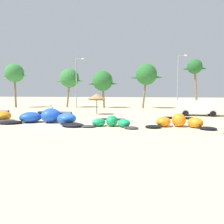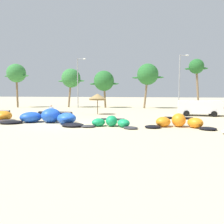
% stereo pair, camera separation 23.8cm
% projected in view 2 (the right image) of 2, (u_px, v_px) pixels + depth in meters
% --- Properties ---
extents(ground_plane, '(260.00, 260.00, 0.00)m').
position_uv_depth(ground_plane, '(69.00, 125.00, 19.02)').
color(ground_plane, beige).
extents(kite_left, '(8.53, 4.03, 1.32)m').
position_uv_depth(kite_left, '(48.00, 117.00, 20.01)').
color(kite_left, black).
rests_on(kite_left, ground).
extents(kite_left_of_center, '(4.87, 2.21, 0.89)m').
position_uv_depth(kite_left_of_center, '(111.00, 123.00, 17.81)').
color(kite_left_of_center, '#333338').
rests_on(kite_left_of_center, ground).
extents(kite_center, '(5.61, 2.55, 1.09)m').
position_uv_depth(kite_center, '(179.00, 122.00, 17.48)').
color(kite_center, black).
rests_on(kite_center, ground).
extents(beach_umbrella_near_van, '(2.26, 2.26, 2.67)m').
position_uv_depth(beach_umbrella_near_van, '(97.00, 97.00, 28.07)').
color(beach_umbrella_near_van, brown).
rests_on(beach_umbrella_near_van, ground).
extents(parked_van, '(4.88, 2.34, 1.84)m').
position_uv_depth(parked_van, '(198.00, 107.00, 26.49)').
color(parked_van, white).
rests_on(parked_van, ground).
extents(person_near_kites, '(0.36, 0.24, 1.62)m').
position_uv_depth(person_near_kites, '(51.00, 113.00, 20.98)').
color(person_near_kites, '#383842').
rests_on(person_near_kites, ground).
extents(palm_leftmost, '(5.29, 3.52, 8.29)m').
position_uv_depth(palm_leftmost, '(16.00, 74.00, 41.71)').
color(palm_leftmost, brown).
rests_on(palm_leftmost, ground).
extents(palm_left, '(5.45, 3.63, 7.44)m').
position_uv_depth(palm_left, '(71.00, 78.00, 42.17)').
color(palm_left, '#7F6647').
rests_on(palm_left, ground).
extents(palm_left_of_gap, '(5.67, 3.78, 6.93)m').
position_uv_depth(palm_left_of_gap, '(104.00, 81.00, 41.03)').
color(palm_left_of_gap, brown).
rests_on(palm_left_of_gap, ground).
extents(palm_center_left, '(5.70, 3.80, 8.00)m').
position_uv_depth(palm_center_left, '(148.00, 75.00, 39.24)').
color(palm_center_left, '#7F6647').
rests_on(palm_center_left, ground).
extents(palm_center_right, '(3.89, 2.59, 8.72)m').
position_uv_depth(palm_center_right, '(196.00, 68.00, 38.45)').
color(palm_center_right, '#7F6647').
rests_on(palm_center_right, ground).
extents(lamppost_west, '(1.72, 0.24, 9.09)m').
position_uv_depth(lamppost_west, '(78.00, 80.00, 40.31)').
color(lamppost_west, gray).
rests_on(lamppost_west, ground).
extents(lamppost_west_center, '(1.51, 0.24, 9.13)m').
position_uv_depth(lamppost_west_center, '(180.00, 79.00, 36.78)').
color(lamppost_west_center, gray).
rests_on(lamppost_west_center, ground).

